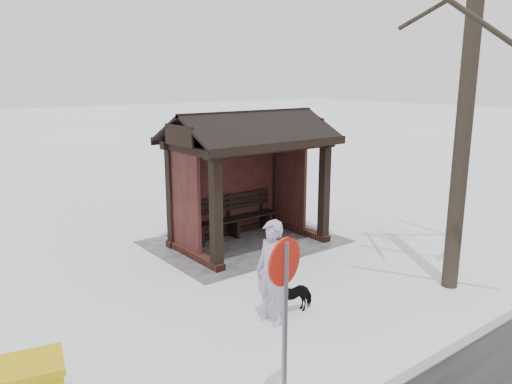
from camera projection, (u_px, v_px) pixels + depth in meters
ground at (250, 244)px, 11.64m from camera, size 120.00×120.00×0.00m
kerb at (472, 338)px, 7.41m from camera, size 120.00×0.15×0.06m
trampled_patch at (244, 242)px, 11.79m from camera, size 4.20×3.20×0.02m
bus_shelter at (245, 151)px, 11.28m from camera, size 3.60×2.40×3.09m
pedestrian at (272, 273)px, 7.74m from camera, size 0.48×0.66×1.67m
dog at (292, 294)px, 8.28m from camera, size 0.73×0.47×0.57m
road_sign at (284, 288)px, 5.43m from camera, size 0.54×0.15×2.13m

